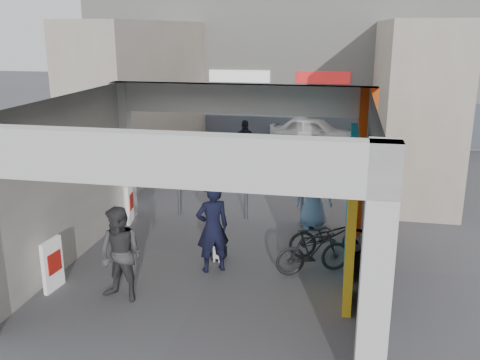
% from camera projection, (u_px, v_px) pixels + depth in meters
% --- Properties ---
extents(ground, '(90.00, 90.00, 0.00)m').
position_uv_depth(ground, '(221.00, 256.00, 11.64)').
color(ground, '#545459').
rests_on(ground, ground).
extents(arcade_canopy, '(6.40, 6.45, 6.40)m').
position_uv_depth(arcade_canopy, '(238.00, 164.00, 10.13)').
color(arcade_canopy, silver).
rests_on(arcade_canopy, ground).
extents(far_building, '(18.00, 4.08, 8.00)m').
position_uv_depth(far_building, '(292.00, 46.00, 23.73)').
color(far_building, silver).
rests_on(far_building, ground).
extents(plaza_bldg_left, '(2.00, 9.00, 5.00)m').
position_uv_depth(plaza_bldg_left, '(145.00, 95.00, 18.87)').
color(plaza_bldg_left, '#B9AD99').
rests_on(plaza_bldg_left, ground).
extents(plaza_bldg_right, '(2.00, 9.00, 5.00)m').
position_uv_depth(plaza_bldg_right, '(410.00, 101.00, 17.18)').
color(plaza_bldg_right, '#B9AD99').
rests_on(plaza_bldg_right, ground).
extents(bollard_left, '(0.09, 0.09, 0.86)m').
position_uv_depth(bollard_left, '(179.00, 199.00, 14.12)').
color(bollard_left, gray).
rests_on(bollard_left, ground).
extents(bollard_center, '(0.09, 0.09, 0.82)m').
position_uv_depth(bollard_center, '(246.00, 204.00, 13.79)').
color(bollard_center, gray).
rests_on(bollard_center, ground).
extents(bollard_right, '(0.09, 0.09, 0.97)m').
position_uv_depth(bollard_right, '(302.00, 205.00, 13.45)').
color(bollard_right, gray).
rests_on(bollard_right, ground).
extents(advert_board_near, '(0.15, 0.56, 1.00)m').
position_uv_depth(advert_board_near, '(53.00, 264.00, 10.03)').
color(advert_board_near, white).
rests_on(advert_board_near, ground).
extents(advert_board_far, '(0.19, 0.55, 1.00)m').
position_uv_depth(advert_board_far, '(130.00, 203.00, 13.52)').
color(advert_board_far, white).
rests_on(advert_board_far, ground).
extents(cafe_set, '(1.59, 1.28, 0.96)m').
position_uv_depth(cafe_set, '(206.00, 171.00, 17.13)').
color(cafe_set, '#9B9CA0').
rests_on(cafe_set, ground).
extents(produce_stand, '(1.14, 0.62, 0.75)m').
position_uv_depth(produce_stand, '(187.00, 171.00, 17.31)').
color(produce_stand, black).
rests_on(produce_stand, ground).
extents(crate_stack, '(0.53, 0.46, 0.56)m').
position_uv_depth(crate_stack, '(283.00, 163.00, 18.44)').
color(crate_stack, '#175219').
rests_on(crate_stack, ground).
extents(border_collie, '(0.25, 0.48, 0.66)m').
position_uv_depth(border_collie, '(218.00, 248.00, 11.36)').
color(border_collie, black).
rests_on(border_collie, ground).
extents(man_with_dog, '(0.81, 0.73, 1.86)m').
position_uv_depth(man_with_dog, '(213.00, 228.00, 10.68)').
color(man_with_dog, black).
rests_on(man_with_dog, ground).
extents(man_back_turned, '(0.98, 0.84, 1.76)m').
position_uv_depth(man_back_turned, '(121.00, 255.00, 9.54)').
color(man_back_turned, '#3D3D3F').
rests_on(man_back_turned, ground).
extents(man_elderly, '(0.98, 0.75, 1.80)m').
position_uv_depth(man_elderly, '(314.00, 193.00, 13.04)').
color(man_elderly, '#628FBF').
rests_on(man_elderly, ground).
extents(man_crates, '(1.03, 0.50, 1.70)m').
position_uv_depth(man_crates, '(246.00, 144.00, 18.69)').
color(man_crates, black).
rests_on(man_crates, ground).
extents(bicycle_front, '(1.90, 1.18, 0.94)m').
position_uv_depth(bicycle_front, '(329.00, 236.00, 11.50)').
color(bicycle_front, black).
rests_on(bicycle_front, ground).
extents(bicycle_rear, '(1.62, 1.09, 0.95)m').
position_uv_depth(bicycle_rear, '(313.00, 251.00, 10.71)').
color(bicycle_rear, black).
rests_on(bicycle_rear, ground).
extents(white_van, '(3.84, 2.04, 1.24)m').
position_uv_depth(white_van, '(314.00, 132.00, 22.08)').
color(white_van, white).
rests_on(white_van, ground).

